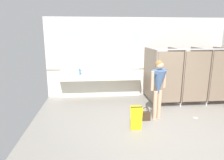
{
  "coord_description": "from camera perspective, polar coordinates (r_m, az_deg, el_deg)",
  "views": [
    {
      "loc": [
        -1.79,
        -4.49,
        2.39
      ],
      "look_at": [
        -1.32,
        0.44,
        1.22
      ],
      "focal_mm": 31.92,
      "sensor_mm": 36.0,
      "label": 1
    }
  ],
  "objects": [
    {
      "name": "soap_dispenser",
      "position": [
        7.45,
        -9.19,
        2.19
      ],
      "size": [
        0.07,
        0.07,
        0.22
      ],
      "color": "teal",
      "rests_on": "vanity_counter"
    },
    {
      "name": "wet_floor_sign",
      "position": [
        5.08,
        6.98,
        -10.76
      ],
      "size": [
        0.28,
        0.19,
        0.63
      ],
      "color": "yellow",
      "rests_on": "ground_plane"
    },
    {
      "name": "wall_back_tile_band",
      "position": [
        7.75,
        8.0,
        3.26
      ],
      "size": [
        7.03,
        0.01,
        0.06
      ],
      "primitive_type": "cube",
      "color": "#9E937F",
      "rests_on": "wall_back"
    },
    {
      "name": "wall_back",
      "position": [
        7.75,
        8.0,
        6.43
      ],
      "size": [
        7.03,
        0.12,
        2.95
      ],
      "primitive_type": "cube",
      "color": "silver",
      "rests_on": "ground_plane"
    },
    {
      "name": "floor_drain_cover",
      "position": [
        6.32,
        22.85,
        -9.95
      ],
      "size": [
        0.14,
        0.14,
        0.01
      ],
      "primitive_type": "cylinder",
      "color": "#B7BABF",
      "rests_on": "ground_plane"
    },
    {
      "name": "bathroom_stalls",
      "position": [
        7.4,
        21.31,
        1.63
      ],
      "size": [
        2.79,
        1.46,
        1.91
      ],
      "color": "#84705B",
      "rests_on": "ground_plane"
    },
    {
      "name": "ground_plane",
      "position": [
        5.41,
        14.96,
        -13.94
      ],
      "size": [
        7.03,
        6.48,
        0.1
      ],
      "primitive_type": "cube",
      "color": "gray"
    },
    {
      "name": "person_standing",
      "position": [
        5.62,
        13.17,
        -0.68
      ],
      "size": [
        0.55,
        0.55,
        1.67
      ],
      "color": "#DBAD89",
      "rests_on": "ground_plane"
    },
    {
      "name": "vanity_counter",
      "position": [
        7.43,
        -3.28,
        -0.3
      ],
      "size": [
        3.06,
        0.55,
        0.99
      ],
      "color": "silver",
      "rests_on": "ground_plane"
    },
    {
      "name": "handbag",
      "position": [
        5.73,
        9.53,
        -10.03
      ],
      "size": [
        0.27,
        0.13,
        0.39
      ],
      "color": "#3F2D1E",
      "rests_on": "ground_plane"
    },
    {
      "name": "mirror_panel",
      "position": [
        7.45,
        -3.46,
        8.17
      ],
      "size": [
        2.96,
        0.02,
        1.4
      ],
      "primitive_type": "cube",
      "color": "silver",
      "rests_on": "wall_back"
    }
  ]
}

